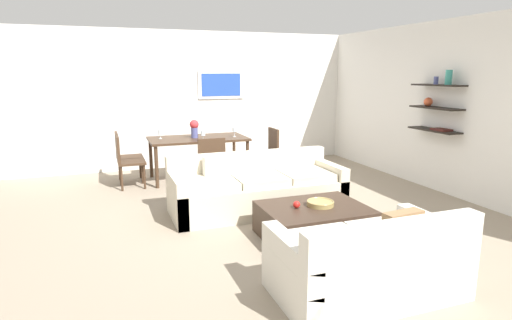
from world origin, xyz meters
The scene contains 17 objects.
ground_plane centered at (0.00, 0.00, 0.00)m, with size 18.00×18.00×0.00m, color gray.
back_wall_unit centered at (0.30, 3.53, 1.35)m, with size 8.40×0.09×2.70m.
right_wall_shelf_unit centered at (3.03, 0.59, 1.35)m, with size 0.34×8.20×2.70m.
sofa_beige centered at (-0.11, 0.34, 0.29)m, with size 2.37×0.90×0.78m.
loveseat_white centered at (0.00, -2.14, 0.29)m, with size 1.59×0.90×0.78m.
coffee_table centered at (0.17, -0.84, 0.19)m, with size 1.19×0.94×0.38m.
decorative_bowl centered at (0.25, -0.83, 0.41)m, with size 0.32×0.32×0.06m.
apple_on_coffee_table centered at (-0.05, -0.81, 0.42)m, with size 0.08×0.08×0.08m, color red.
dining_table centered at (-0.47, 2.39, 0.68)m, with size 1.71×0.93×0.75m.
dining_chair_left_near centered at (-1.73, 2.18, 0.50)m, with size 0.44×0.44×0.88m.
dining_chair_right_near centered at (0.80, 2.18, 0.50)m, with size 0.44×0.44×0.88m.
dining_chair_left_far centered at (-1.73, 2.60, 0.50)m, with size 0.44×0.44×0.88m.
dining_chair_foot centered at (-0.47, 1.52, 0.50)m, with size 0.44×0.44×0.88m.
wine_glass_left_far centered at (-1.11, 2.50, 0.85)m, with size 0.06×0.06×0.15m.
wine_glass_right_near centered at (0.18, 2.28, 0.87)m, with size 0.07×0.07×0.17m.
wine_glass_foot centered at (-0.47, 1.99, 0.88)m, with size 0.08×0.08×0.18m.
centerpiece_vase centered at (-0.53, 2.39, 0.93)m, with size 0.16×0.16×0.32m.
Camera 1 is at (-2.07, -4.98, 1.91)m, focal length 29.67 mm.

